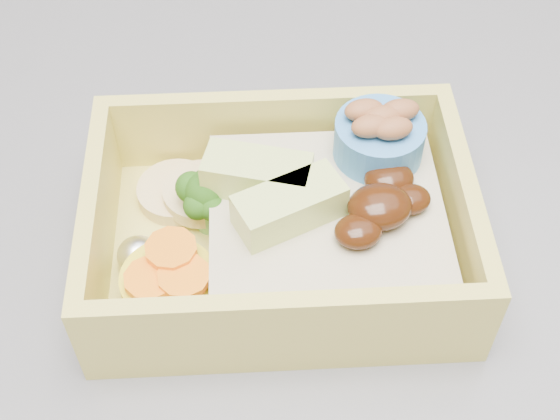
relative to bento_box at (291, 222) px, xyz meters
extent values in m
cube|color=#333237|center=(-0.10, -0.04, -0.04)|extent=(1.24, 0.84, 0.04)
cube|color=#D5C658|center=(-0.01, 0.00, -0.02)|extent=(0.20, 0.16, 0.01)
cube|color=#D5C658|center=(0.00, 0.06, 0.01)|extent=(0.18, 0.03, 0.04)
cube|color=#D5C658|center=(-0.01, -0.06, 0.01)|extent=(0.18, 0.03, 0.04)
cube|color=#D5C658|center=(0.08, -0.01, 0.01)|extent=(0.02, 0.12, 0.04)
cube|color=#D5C658|center=(-0.09, 0.01, 0.01)|extent=(0.02, 0.12, 0.04)
cube|color=tan|center=(0.02, 0.00, 0.00)|extent=(0.12, 0.12, 0.03)
ellipsoid|color=black|center=(0.04, -0.02, 0.02)|extent=(0.03, 0.03, 0.02)
ellipsoid|color=black|center=(0.05, 0.00, 0.02)|extent=(0.03, 0.02, 0.01)
ellipsoid|color=black|center=(0.03, -0.03, 0.02)|extent=(0.02, 0.02, 0.01)
ellipsoid|color=black|center=(0.05, -0.01, 0.02)|extent=(0.02, 0.02, 0.01)
cube|color=#C9DE74|center=(0.00, -0.01, 0.02)|extent=(0.05, 0.04, 0.02)
cube|color=#C9DE74|center=(-0.01, 0.01, 0.02)|extent=(0.06, 0.04, 0.02)
cylinder|color=#72B15F|center=(-0.04, 0.02, -0.01)|extent=(0.01, 0.01, 0.02)
sphere|color=#275914|center=(-0.04, 0.02, 0.01)|extent=(0.02, 0.02, 0.02)
sphere|color=#275914|center=(-0.03, 0.02, 0.01)|extent=(0.02, 0.02, 0.02)
sphere|color=#275914|center=(-0.05, 0.02, 0.01)|extent=(0.02, 0.02, 0.02)
sphere|color=#275914|center=(-0.04, 0.01, 0.01)|extent=(0.01, 0.01, 0.01)
sphere|color=#275914|center=(-0.04, 0.01, 0.01)|extent=(0.01, 0.01, 0.01)
sphere|color=#275914|center=(-0.04, 0.03, 0.01)|extent=(0.01, 0.01, 0.01)
cylinder|color=yellow|center=(-0.06, -0.02, -0.01)|extent=(0.04, 0.04, 0.02)
cylinder|color=orange|center=(-0.06, -0.02, 0.01)|extent=(0.02, 0.02, 0.00)
cylinder|color=orange|center=(-0.07, -0.03, 0.01)|extent=(0.02, 0.02, 0.00)
cylinder|color=orange|center=(-0.06, -0.03, 0.01)|extent=(0.02, 0.02, 0.00)
cylinder|color=orange|center=(-0.06, -0.01, 0.01)|extent=(0.02, 0.02, 0.00)
cylinder|color=tan|center=(-0.05, 0.04, -0.01)|extent=(0.04, 0.04, 0.01)
cylinder|color=tan|center=(-0.04, 0.03, -0.01)|extent=(0.04, 0.04, 0.01)
ellipsoid|color=white|center=(-0.02, 0.04, -0.01)|extent=(0.02, 0.02, 0.02)
ellipsoid|color=white|center=(-0.08, 0.00, -0.01)|extent=(0.02, 0.02, 0.02)
cylinder|color=#3D84D0|center=(0.05, 0.02, 0.02)|extent=(0.04, 0.04, 0.02)
ellipsoid|color=brown|center=(0.05, 0.02, 0.04)|extent=(0.02, 0.01, 0.01)
ellipsoid|color=brown|center=(0.06, 0.03, 0.04)|extent=(0.02, 0.01, 0.01)
ellipsoid|color=brown|center=(0.04, 0.03, 0.04)|extent=(0.02, 0.01, 0.01)
ellipsoid|color=brown|center=(0.05, 0.02, 0.04)|extent=(0.02, 0.01, 0.01)
ellipsoid|color=brown|center=(0.04, 0.02, 0.04)|extent=(0.02, 0.01, 0.01)
camera|label=1|loc=(-0.05, -0.23, 0.30)|focal=50.00mm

